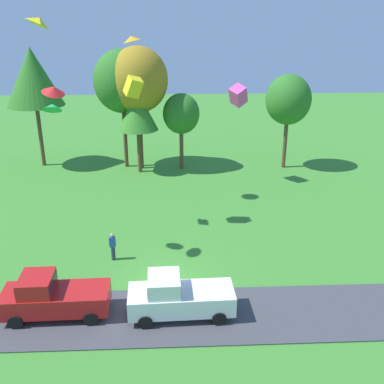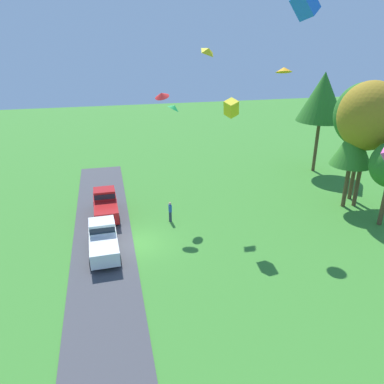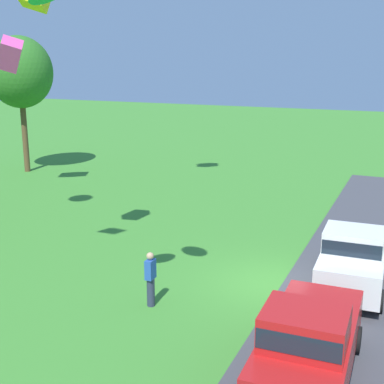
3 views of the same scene
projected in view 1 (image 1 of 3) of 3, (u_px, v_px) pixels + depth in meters
The scene contains 17 objects.
ground_plane at pixel (164, 286), 23.91m from camera, with size 120.00×120.00×0.00m, color #3D842D.
pavement_strip at pixel (163, 316), 21.51m from camera, with size 36.00×4.40×0.06m, color #424247.
car_pickup_mid_row at pixel (52, 296), 21.21m from camera, with size 5.04×2.14×2.14m.
car_pickup_far_end at pixel (177, 296), 21.21m from camera, with size 5.06×2.18×2.14m.
person_beside_suv at pixel (113, 246), 26.16m from camera, with size 0.36×0.24×1.71m.
tree_right_of_center at pixel (33, 77), 39.74m from camera, with size 5.12×5.12×10.80m.
tree_far_right at pixel (122, 82), 39.54m from camera, with size 5.06×5.06×10.67m.
tree_lone_near at pixel (137, 110), 38.95m from camera, with size 3.52×3.52×7.43m.
tree_left_of_center at pixel (138, 80), 39.00m from camera, with size 5.19×5.19×10.95m.
tree_center_back at pixel (181, 114), 40.07m from camera, with size 3.28×3.28×6.93m.
tree_far_left at pixel (288, 100), 39.89m from camera, with size 4.05×4.05×8.55m.
kite_delta_high_right at pixel (132, 39), 29.97m from camera, with size 1.21×1.21×0.35m, color orange.
kite_box_high_left at pixel (133, 87), 27.20m from camera, with size 0.79×0.79×1.11m, color yellow.
kite_diamond_trailing_tail at pixel (40, 21), 25.25m from camera, with size 0.94×1.07×0.39m, color yellow.
kite_box_near_flag at pixel (238, 95), 35.73m from camera, with size 1.02×1.02×1.43m, color #EA4C9E.
kite_delta_mid_center at pixel (52, 107), 23.97m from camera, with size 1.03×1.03×0.34m, color green.
kite_delta_over_trees at pixel (54, 90), 22.63m from camera, with size 1.16×1.16×0.35m, color red.
Camera 1 is at (0.59, -20.35, 13.58)m, focal length 42.00 mm.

